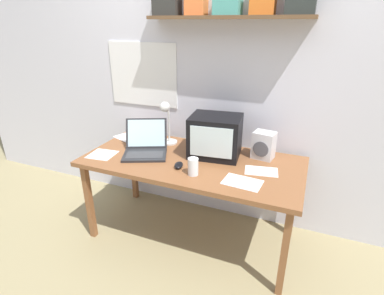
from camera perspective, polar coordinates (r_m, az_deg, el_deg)
The scene contains 13 objects.
ground_plane at distance 2.65m, azimuth -0.00°, elevation -16.18°, with size 12.00×12.00×0.00m, color #958860.
back_wall at distance 2.51m, azimuth 4.23°, elevation 14.77°, with size 5.60×0.24×2.60m.
corner_desk at distance 2.30m, azimuth -0.00°, elevation -3.57°, with size 1.64×0.78×0.70m.
crt_monitor at distance 2.30m, azimuth 4.46°, elevation 2.18°, with size 0.41×0.35×0.32m.
laptop at distance 2.40m, azimuth -8.84°, elevation 0.45°, with size 0.44×0.45×0.24m.
desk_lamp at distance 2.49m, azimuth -4.86°, elevation 5.37°, with size 0.14×0.16×0.37m.
juice_glass at distance 2.03m, azimuth 0.21°, elevation -3.81°, with size 0.07×0.07×0.12m.
space_heater at distance 2.33m, azimuth 13.49°, elevation 0.43°, with size 0.17×0.15×0.21m.
computer_mouse at distance 2.15m, azimuth -2.55°, elevation -3.37°, with size 0.09×0.12×0.03m.
open_notebook at distance 2.15m, azimuth 13.06°, elevation -4.41°, with size 0.25×0.18×0.00m.
printed_handout at distance 2.46m, azimuth -16.72°, elevation -1.29°, with size 0.21×0.21×0.00m.
loose_paper_near_laptop at distance 1.99m, azimuth 9.57°, elevation -6.54°, with size 0.26×0.18×0.00m.
loose_paper_near_monitor at distance 2.75m, azimuth -11.99°, elevation 1.84°, with size 0.29×0.24×0.00m.
Camera 1 is at (0.79, -1.90, 1.67)m, focal length 28.00 mm.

